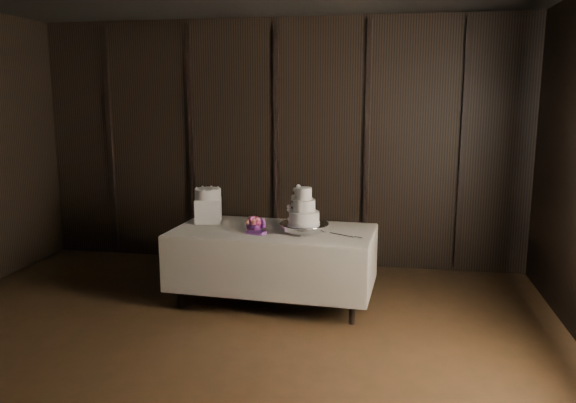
{
  "coord_description": "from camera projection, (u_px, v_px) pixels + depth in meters",
  "views": [
    {
      "loc": [
        1.39,
        -3.27,
        2.06
      ],
      "look_at": [
        0.4,
        2.07,
        1.05
      ],
      "focal_mm": 35.0,
      "sensor_mm": 36.0,
      "label": 1
    }
  ],
  "objects": [
    {
      "name": "small_cake",
      "position": [
        208.0,
        194.0,
        5.88
      ],
      "size": [
        0.29,
        0.29,
        0.11
      ],
      "primitive_type": "cylinder",
      "rotation": [
        0.0,
        0.0,
        0.05
      ],
      "color": "white",
      "rests_on": "box_pedestal"
    },
    {
      "name": "room",
      "position": [
        165.0,
        188.0,
        3.51
      ],
      "size": [
        6.08,
        7.08,
        3.08
      ],
      "color": "black",
      "rests_on": "ground"
    },
    {
      "name": "bouquet",
      "position": [
        254.0,
        225.0,
        5.53
      ],
      "size": [
        0.37,
        0.45,
        0.18
      ],
      "primitive_type": null,
      "rotation": [
        0.0,
        0.0,
        -0.26
      ],
      "color": "#DD6261",
      "rests_on": "display_table"
    },
    {
      "name": "box_pedestal",
      "position": [
        208.0,
        211.0,
        5.91
      ],
      "size": [
        0.31,
        0.31,
        0.25
      ],
      "primitive_type": "cube",
      "rotation": [
        0.0,
        0.0,
        0.22
      ],
      "color": "white",
      "rests_on": "display_table"
    },
    {
      "name": "cake_knife",
      "position": [
        342.0,
        235.0,
        5.35
      ],
      "size": [
        0.33,
        0.21,
        0.01
      ],
      "primitive_type": "cube",
      "rotation": [
        0.0,
        0.0,
        -0.52
      ],
      "color": "silver",
      "rests_on": "display_table"
    },
    {
      "name": "wedding_cake",
      "position": [
        301.0,
        209.0,
        5.44
      ],
      "size": [
        0.34,
        0.29,
        0.35
      ],
      "rotation": [
        0.0,
        0.0,
        -0.32
      ],
      "color": "white",
      "rests_on": "cake_stand"
    },
    {
      "name": "cake_stand",
      "position": [
        304.0,
        228.0,
        5.48
      ],
      "size": [
        0.49,
        0.49,
        0.09
      ],
      "primitive_type": "cylinder",
      "rotation": [
        0.0,
        0.0,
        -0.02
      ],
      "color": "silver",
      "rests_on": "display_table"
    },
    {
      "name": "display_table",
      "position": [
        273.0,
        263.0,
        5.67
      ],
      "size": [
        2.04,
        1.15,
        0.76
      ],
      "rotation": [
        0.0,
        0.0,
        -0.05
      ],
      "color": "beige",
      "rests_on": "ground"
    }
  ]
}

